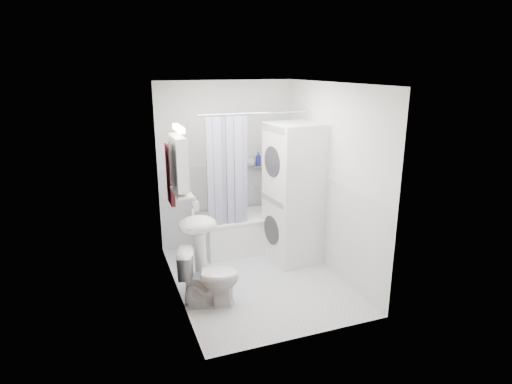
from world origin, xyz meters
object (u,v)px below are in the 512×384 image
object	(u,v)px
bathtub	(250,230)
toilet	(209,277)
washer_dryer	(295,193)
sink	(198,236)

from	to	relation	value
bathtub	toilet	bearing A→B (deg)	-126.18
washer_dryer	bathtub	bearing A→B (deg)	124.86
sink	toilet	bearing A→B (deg)	-83.73
washer_dryer	toilet	size ratio (longest dim) A/B	2.81
sink	washer_dryer	xyz separation A→B (m)	(1.43, 0.46, 0.24)
bathtub	washer_dryer	world-z (taller)	washer_dryer
bathtub	sink	world-z (taller)	sink
sink	toilet	size ratio (longest dim) A/B	1.55
sink	washer_dryer	size ratio (longest dim) A/B	0.55
washer_dryer	toilet	bearing A→B (deg)	-156.83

